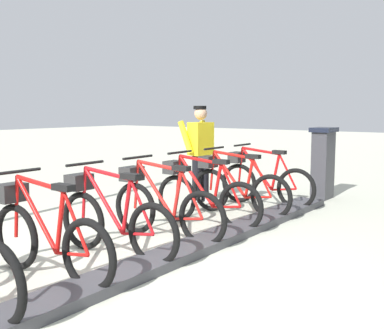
# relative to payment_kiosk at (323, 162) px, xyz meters

# --- Properties ---
(ground_plane) EXTENTS (60.00, 60.00, 0.00)m
(ground_plane) POSITION_rel_payment_kiosk_xyz_m (-0.05, 4.87, -0.67)
(ground_plane) COLOR beige
(dock_rail_base) EXTENTS (0.44, 8.56, 0.10)m
(dock_rail_base) POSITION_rel_payment_kiosk_xyz_m (-0.05, 4.87, -0.62)
(dock_rail_base) COLOR #47474C
(dock_rail_base) RESTS_ON ground
(payment_kiosk) EXTENTS (0.36, 0.52, 1.28)m
(payment_kiosk) POSITION_rel_payment_kiosk_xyz_m (0.00, 0.00, 0.00)
(payment_kiosk) COLOR #38383D
(payment_kiosk) RESTS_ON ground
(bike_docked_0) EXTENTS (1.72, 0.54, 1.02)m
(bike_docked_0) POSITION_rel_payment_kiosk_xyz_m (0.57, 1.19, -0.24)
(bike_docked_0) COLOR black
(bike_docked_0) RESTS_ON ground
(bike_docked_1) EXTENTS (1.72, 0.54, 1.02)m
(bike_docked_1) POSITION_rel_payment_kiosk_xyz_m (0.57, 2.05, -0.24)
(bike_docked_1) COLOR black
(bike_docked_1) RESTS_ON ground
(bike_docked_2) EXTENTS (1.72, 0.54, 1.02)m
(bike_docked_2) POSITION_rel_payment_kiosk_xyz_m (0.57, 2.91, -0.24)
(bike_docked_2) COLOR black
(bike_docked_2) RESTS_ON ground
(bike_docked_3) EXTENTS (1.72, 0.54, 1.02)m
(bike_docked_3) POSITION_rel_payment_kiosk_xyz_m (0.57, 3.77, -0.24)
(bike_docked_3) COLOR black
(bike_docked_3) RESTS_ON ground
(bike_docked_4) EXTENTS (1.72, 0.54, 1.02)m
(bike_docked_4) POSITION_rel_payment_kiosk_xyz_m (0.57, 4.64, -0.24)
(bike_docked_4) COLOR black
(bike_docked_4) RESTS_ON ground
(bike_docked_5) EXTENTS (1.72, 0.54, 1.02)m
(bike_docked_5) POSITION_rel_payment_kiosk_xyz_m (0.57, 5.50, -0.24)
(bike_docked_5) COLOR black
(bike_docked_5) RESTS_ON ground
(worker_near_rack) EXTENTS (0.52, 0.66, 1.66)m
(worker_near_rack) POSITION_rel_payment_kiosk_xyz_m (1.58, 1.56, 0.24)
(worker_near_rack) COLOR white
(worker_near_rack) RESTS_ON ground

